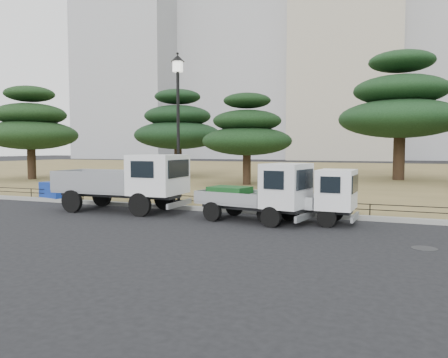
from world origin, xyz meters
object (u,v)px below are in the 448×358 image
at_px(truck_large, 128,180).
at_px(truck_kei_front, 261,193).
at_px(truck_kei_rear, 311,196).
at_px(street_lamp, 178,104).
at_px(tarp_pile, 58,189).

xyz_separation_m(truck_large, truck_kei_front, (5.41, -0.36, -0.25)).
relative_size(truck_kei_front, truck_kei_rear, 1.14).
relative_size(truck_kei_front, street_lamp, 0.65).
height_order(truck_large, tarp_pile, truck_large).
bearing_deg(street_lamp, truck_kei_front, -25.45).
relative_size(truck_kei_rear, street_lamp, 0.57).
height_order(truck_kei_front, street_lamp, street_lamp).
bearing_deg(street_lamp, tarp_pile, 177.55).
xyz_separation_m(truck_large, truck_kei_rear, (6.93, 0.11, -0.34)).
height_order(truck_kei_front, truck_kei_rear, truck_kei_front).
bearing_deg(tarp_pile, truck_kei_rear, -8.18).
distance_m(truck_large, tarp_pile, 5.44).
height_order(truck_kei_front, tarp_pile, truck_kei_front).
bearing_deg(truck_kei_front, street_lamp, 164.44).
distance_m(truck_large, street_lamp, 3.60).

